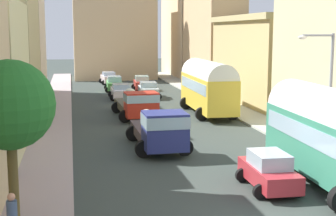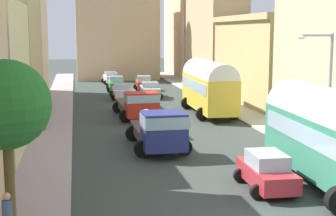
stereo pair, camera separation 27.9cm
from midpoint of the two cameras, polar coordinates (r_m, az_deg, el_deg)
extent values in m
plane|color=#343C38|center=(41.70, -3.02, -0.06)|extent=(154.00, 154.00, 0.00)
cube|color=#A49291|center=(41.31, -13.02, -0.27)|extent=(2.50, 70.00, 0.14)
cube|color=#A7AA9C|center=(43.30, 6.52, 0.32)|extent=(2.50, 70.00, 0.14)
cube|color=tan|center=(38.41, -19.03, 5.98)|extent=(5.01, 11.19, 9.70)
cube|color=beige|center=(49.68, -17.27, 7.29)|extent=(4.95, 10.50, 10.88)
cube|color=tan|center=(45.38, 11.13, 5.19)|extent=(5.71, 14.59, 7.37)
cube|color=tan|center=(45.30, 11.28, 10.16)|extent=(6.28, 14.59, 0.51)
cube|color=tan|center=(58.96, 4.99, 8.11)|extent=(4.08, 13.26, 11.42)
cube|color=beige|center=(73.29, 2.49, 8.67)|extent=(5.93, 14.91, 12.44)
cube|color=tan|center=(68.83, -6.40, 8.59)|extent=(10.97, 7.38, 12.37)
cube|color=tan|center=(66.82, -9.65, 10.95)|extent=(2.38, 2.38, 18.06)
cube|color=tan|center=(67.49, -3.00, 11.04)|extent=(2.38, 2.38, 18.06)
cube|color=#388A6B|center=(21.58, 18.31, -4.28)|extent=(2.74, 9.47, 2.45)
cylinder|color=silver|center=(21.35, 18.46, -1.08)|extent=(2.68, 9.28, 2.36)
cube|color=#99B7C6|center=(21.47, 18.38, -2.88)|extent=(2.76, 8.72, 0.78)
cylinder|color=black|center=(23.97, 12.51, -5.76)|extent=(1.00, 0.35, 1.00)
cylinder|color=black|center=(24.89, 17.44, -5.41)|extent=(1.00, 0.35, 1.00)
cube|color=gold|center=(38.68, 4.41, 1.86)|extent=(2.55, 9.00, 2.53)
cylinder|color=silver|center=(38.55, 4.44, 3.73)|extent=(2.50, 8.82, 2.35)
cube|color=#99B7C6|center=(38.62, 4.42, 2.68)|extent=(2.58, 8.29, 0.81)
cylinder|color=black|center=(41.27, 1.89, 0.56)|extent=(1.00, 0.35, 1.00)
cylinder|color=black|center=(41.80, 4.94, 0.63)|extent=(1.00, 0.35, 1.00)
cylinder|color=black|center=(35.92, 3.75, -0.71)|extent=(1.00, 0.35, 1.00)
cylinder|color=black|center=(36.53, 7.21, -0.60)|extent=(1.00, 0.35, 1.00)
cube|color=navy|center=(25.31, -0.68, -2.65)|extent=(2.19, 2.00, 1.92)
cube|color=#99B7C6|center=(25.21, -0.69, -1.45)|extent=(2.24, 2.08, 0.61)
cube|color=#4D3E40|center=(28.67, -1.94, -2.69)|extent=(2.21, 4.70, 0.55)
ellipsoid|color=beige|center=(28.24, -1.60, -1.71)|extent=(0.96, 0.75, 0.56)
ellipsoid|color=beige|center=(27.34, -1.17, -2.10)|extent=(1.12, 1.02, 0.53)
ellipsoid|color=beige|center=(27.88, -2.77, -1.90)|extent=(0.83, 0.95, 0.52)
ellipsoid|color=beige|center=(29.38, -2.81, -0.65)|extent=(0.97, 1.09, 0.51)
cylinder|color=black|center=(25.91, 1.62, -4.56)|extent=(0.90, 0.32, 0.90)
cylinder|color=black|center=(25.51, -3.17, -4.78)|extent=(0.90, 0.32, 0.90)
cylinder|color=black|center=(29.73, -0.14, -2.81)|extent=(0.90, 0.32, 0.90)
cylinder|color=black|center=(29.38, -4.31, -2.97)|extent=(0.90, 0.32, 0.90)
cube|color=red|center=(35.00, -3.35, 0.41)|extent=(2.34, 1.90, 1.75)
cube|color=#99B7C6|center=(34.93, -3.35, 1.21)|extent=(2.39, 1.97, 0.56)
cube|color=#504A3B|center=(38.55, -4.27, 0.28)|extent=(2.48, 5.37, 0.55)
ellipsoid|color=beige|center=(37.18, -4.05, 0.83)|extent=(1.06, 1.09, 0.56)
ellipsoid|color=beige|center=(36.98, -4.42, 0.76)|extent=(1.00, 1.14, 0.53)
ellipsoid|color=beige|center=(37.20, -3.11, 0.86)|extent=(1.00, 0.81, 0.59)
ellipsoid|color=beige|center=(37.86, -4.79, 1.55)|extent=(0.86, 0.94, 0.55)
ellipsoid|color=beige|center=(40.17, -4.60, 1.91)|extent=(1.11, 1.06, 0.51)
cylinder|color=black|center=(35.68, -1.63, -0.84)|extent=(0.90, 0.31, 0.90)
cylinder|color=black|center=(35.29, -5.25, -0.98)|extent=(0.90, 0.31, 0.90)
cylinder|color=black|center=(39.80, -2.89, 0.17)|extent=(0.90, 0.31, 0.90)
cylinder|color=black|center=(39.46, -6.14, 0.05)|extent=(0.90, 0.31, 0.90)
cube|color=white|center=(47.67, -5.64, 1.81)|extent=(1.80, 4.12, 0.74)
cube|color=#99B7D2|center=(47.60, -5.65, 2.53)|extent=(1.56, 2.15, 0.46)
cylinder|color=black|center=(46.54, -4.43, 1.23)|extent=(0.60, 0.21, 0.60)
cylinder|color=black|center=(46.39, -6.57, 1.18)|extent=(0.60, 0.21, 0.60)
cylinder|color=black|center=(49.05, -4.74, 1.62)|extent=(0.60, 0.21, 0.60)
cylinder|color=black|center=(48.91, -6.78, 1.57)|extent=(0.60, 0.21, 0.60)
cube|color=#4E9A48|center=(53.94, -6.37, 2.65)|extent=(1.74, 4.20, 0.80)
cube|color=#8EB0C0|center=(53.87, -6.38, 3.37)|extent=(1.48, 2.20, 0.58)
cylinder|color=black|center=(52.75, -5.42, 2.12)|extent=(0.60, 0.21, 0.60)
cylinder|color=black|center=(52.67, -7.16, 2.08)|extent=(0.60, 0.21, 0.60)
cylinder|color=black|center=(55.30, -5.60, 2.43)|extent=(0.60, 0.21, 0.60)
cylinder|color=black|center=(55.22, -7.26, 2.39)|extent=(0.60, 0.21, 0.60)
cube|color=silver|center=(61.50, -7.01, 3.39)|extent=(1.86, 3.90, 0.78)
cube|color=#97AFCC|center=(61.44, -7.02, 3.96)|extent=(1.53, 2.07, 0.46)
cylinder|color=black|center=(60.50, -6.10, 2.97)|extent=(0.60, 0.21, 0.60)
cylinder|color=black|center=(60.27, -7.57, 2.92)|extent=(0.60, 0.21, 0.60)
cylinder|color=black|center=(62.81, -6.45, 3.18)|extent=(0.60, 0.21, 0.60)
cylinder|color=black|center=(62.58, -7.88, 3.13)|extent=(0.60, 0.21, 0.60)
cube|color=#AF2931|center=(20.84, 11.22, -7.58)|extent=(1.62, 3.66, 0.71)
cube|color=#A5B4C3|center=(20.67, 11.28, -5.86)|extent=(1.39, 1.92, 0.59)
cylinder|color=black|center=(21.70, 8.24, -7.73)|extent=(0.60, 0.21, 0.60)
cylinder|color=black|center=(22.21, 12.02, -7.45)|extent=(0.60, 0.21, 0.60)
cylinder|color=black|center=(19.68, 10.26, -9.54)|extent=(0.60, 0.21, 0.60)
cylinder|color=black|center=(20.24, 14.38, -9.16)|extent=(0.60, 0.21, 0.60)
cube|color=silver|center=(48.24, -2.46, 1.97)|extent=(2.05, 4.24, 0.81)
cube|color=#9AB1BB|center=(48.17, -2.47, 2.74)|extent=(1.70, 2.25, 0.50)
cylinder|color=black|center=(49.50, -3.59, 1.70)|extent=(0.60, 0.21, 0.60)
cylinder|color=black|center=(49.63, -1.57, 1.73)|extent=(0.60, 0.21, 0.60)
cylinder|color=black|center=(46.97, -3.40, 1.31)|extent=(0.60, 0.21, 0.60)
cylinder|color=black|center=(47.11, -1.27, 1.35)|extent=(0.60, 0.21, 0.60)
cube|color=#B6342C|center=(54.47, -3.20, 2.75)|extent=(1.83, 3.88, 0.81)
cube|color=#96C2BC|center=(54.40, -3.21, 3.46)|extent=(1.53, 2.06, 0.55)
cylinder|color=black|center=(55.62, -4.11, 2.48)|extent=(0.60, 0.21, 0.60)
cylinder|color=black|center=(55.74, -2.47, 2.51)|extent=(0.60, 0.21, 0.60)
cylinder|color=black|center=(53.29, -3.96, 2.21)|extent=(0.60, 0.21, 0.60)
cylinder|color=black|center=(53.41, -2.25, 2.24)|extent=(0.60, 0.21, 0.60)
cylinder|color=#7A715C|center=(32.82, -14.40, -2.65)|extent=(0.18, 0.18, 0.14)
cylinder|color=#7A715C|center=(32.73, -14.44, -1.80)|extent=(0.27, 0.27, 0.85)
cylinder|color=#9E303D|center=(32.60, -14.49, -0.51)|extent=(0.42, 0.42, 0.63)
sphere|color=tan|center=(32.54, -14.51, 0.22)|extent=(0.21, 0.21, 0.21)
cylinder|color=#415778|center=(15.45, -18.14, -11.20)|extent=(0.44, 0.44, 0.59)
sphere|color=tan|center=(15.31, -18.21, -9.76)|extent=(0.23, 0.23, 0.23)
cylinder|color=gray|center=(25.40, 17.95, 1.02)|extent=(0.16, 0.16, 6.38)
cylinder|color=gray|center=(24.81, 16.67, 8.07)|extent=(1.59, 0.11, 0.11)
ellipsoid|color=silver|center=(24.45, 15.00, 7.90)|extent=(0.44, 0.28, 0.20)
cylinder|color=brown|center=(16.98, -17.91, -8.43)|extent=(0.33, 0.33, 3.08)
sphere|color=#226826|center=(16.41, -18.35, 0.36)|extent=(2.89, 2.89, 2.89)
camera|label=1|loc=(0.14, -90.26, -0.04)|focal=52.62mm
camera|label=2|loc=(0.14, 89.74, 0.04)|focal=52.62mm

